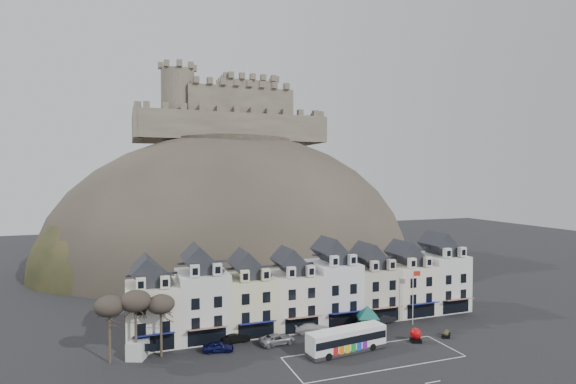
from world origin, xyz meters
The scene contains 21 objects.
ground centered at (0.00, 0.00, 0.00)m, with size 300.00×300.00×0.00m, color black.
coach_bay_markings centered at (2.00, 1.25, 0.00)m, with size 22.00×7.50×0.01m, color silver.
townhouse_terrace centered at (0.15, 15.97, 5.30)m, with size 54.40×9.35×11.80m.
castle_hill centered at (1.25, 68.95, 0.11)m, with size 100.00×76.00×68.00m.
castle centered at (0.51, 75.93, 40.19)m, with size 50.20×22.20×22.00m.
tree_left_far centered at (-29.00, 10.50, 6.90)m, with size 3.61×3.61×8.24m.
tree_left_mid centered at (-26.00, 10.50, 7.24)m, with size 3.78×3.78×8.64m.
tree_left_near centered at (-23.00, 10.50, 6.55)m, with size 3.43×3.43×7.84m.
bus centered at (-0.48, 3.82, 1.70)m, with size 11.16×3.94×3.08m.
bus_shelter centered at (5.81, 9.36, 3.00)m, with size 5.72×5.72×3.86m.
red_buoy centered at (10.03, 3.74, 0.99)m, with size 1.64×1.64×1.93m.
flagpole centered at (14.10, 9.98, 4.83)m, with size 1.21×0.29×8.46m.
white_van centered at (-25.40, 12.00, 1.09)m, with size 3.73×5.21×2.18m.
planter_west centered at (15.64, 4.26, 0.43)m, with size 0.91×0.63×0.90m.
planter_east centered at (14.83, 3.50, 0.49)m, with size 1.15×0.87×1.03m.
car_navy centered at (-16.00, 9.52, 0.67)m, with size 1.59×3.95×1.35m, color #0B0E39.
car_black centered at (-13.17, 12.00, 0.65)m, with size 1.37×3.93×1.30m, color black.
car_silver centered at (-7.99, 9.50, 0.68)m, with size 2.26×4.82×1.36m, color #94969A.
car_white centered at (-1.95, 12.00, 0.74)m, with size 2.07×5.08×1.47m, color silver.
car_maroon centered at (2.42, 10.24, 0.65)m, with size 1.54×3.83×1.30m, color #63050B.
car_charcoal centered at (10.00, 12.00, 0.73)m, with size 1.54×4.42×1.46m, color black.
Camera 1 is at (-27.02, -47.14, 22.56)m, focal length 28.00 mm.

